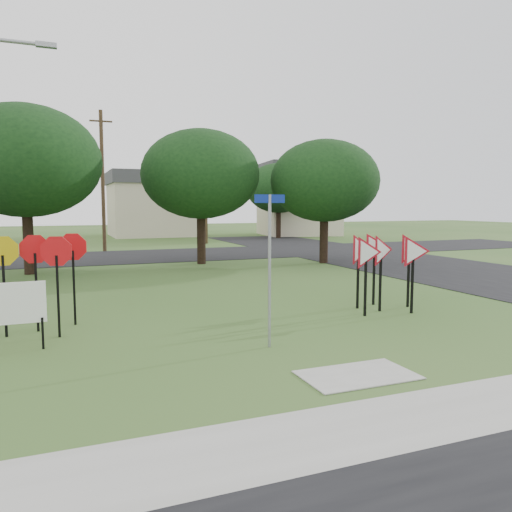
{
  "coord_description": "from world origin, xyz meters",
  "views": [
    {
      "loc": [
        -4.81,
        -9.64,
        2.98
      ],
      "look_at": [
        0.23,
        3.0,
        1.6
      ],
      "focal_mm": 35.0,
      "sensor_mm": 36.0,
      "label": 1
    }
  ],
  "objects_px": {
    "street_name_sign": "(270,261)",
    "yield_sign_cluster": "(384,253)",
    "info_board": "(16,306)",
    "stop_sign_cluster": "(43,259)"
  },
  "relations": [
    {
      "from": "street_name_sign",
      "to": "yield_sign_cluster",
      "type": "relative_size",
      "value": 1.13
    },
    {
      "from": "street_name_sign",
      "to": "stop_sign_cluster",
      "type": "xyz_separation_m",
      "value": [
        -4.42,
        3.09,
        -0.09
      ]
    },
    {
      "from": "info_board",
      "to": "stop_sign_cluster",
      "type": "bearing_deg",
      "value": 71.43
    },
    {
      "from": "street_name_sign",
      "to": "yield_sign_cluster",
      "type": "height_order",
      "value": "street_name_sign"
    },
    {
      "from": "stop_sign_cluster",
      "to": "yield_sign_cluster",
      "type": "relative_size",
      "value": 0.82
    },
    {
      "from": "stop_sign_cluster",
      "to": "info_board",
      "type": "distance_m",
      "value": 1.74
    },
    {
      "from": "street_name_sign",
      "to": "yield_sign_cluster",
      "type": "distance_m",
      "value": 5.04
    },
    {
      "from": "yield_sign_cluster",
      "to": "info_board",
      "type": "xyz_separation_m",
      "value": [
        -9.42,
        -0.63,
        -0.68
      ]
    },
    {
      "from": "yield_sign_cluster",
      "to": "info_board",
      "type": "height_order",
      "value": "yield_sign_cluster"
    },
    {
      "from": "stop_sign_cluster",
      "to": "yield_sign_cluster",
      "type": "bearing_deg",
      "value": -5.37
    }
  ]
}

